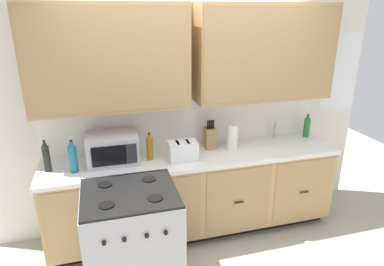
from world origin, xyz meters
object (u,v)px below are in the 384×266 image
at_px(paper_towel_roll, 232,137).
at_px(bottle_green, 307,126).
at_px(knife_block, 210,138).
at_px(bottle_dark, 46,156).
at_px(toaster, 183,151).
at_px(microwave, 112,148).
at_px(bottle_teal, 73,156).
at_px(bottle_amber, 150,146).
at_px(stove_range, 133,241).

relative_size(paper_towel_roll, bottle_green, 0.97).
height_order(knife_block, bottle_dark, knife_block).
distance_m(toaster, bottle_green, 1.55).
relative_size(microwave, bottle_green, 1.80).
bearing_deg(bottle_teal, bottle_amber, 7.06).
xyz_separation_m(toaster, bottle_teal, (-1.01, 0.02, 0.05)).
height_order(bottle_amber, bottle_teal, bottle_teal).
height_order(toaster, knife_block, knife_block).
height_order(stove_range, bottle_teal, bottle_teal).
bearing_deg(bottle_teal, knife_block, 8.63).
bearing_deg(bottle_teal, stove_range, -52.26).
relative_size(toaster, knife_block, 0.90).
bearing_deg(stove_range, bottle_dark, 136.12).
distance_m(stove_range, bottle_teal, 0.92).
relative_size(microwave, bottle_amber, 1.75).
height_order(bottle_green, bottle_amber, bottle_amber).
height_order(stove_range, toaster, toaster).
height_order(bottle_green, bottle_teal, bottle_teal).
height_order(knife_block, bottle_green, knife_block).
height_order(knife_block, paper_towel_roll, knife_block).
distance_m(microwave, bottle_dark, 0.59).
xyz_separation_m(knife_block, paper_towel_roll, (0.22, -0.08, 0.01)).
relative_size(stove_range, bottle_green, 3.56).
distance_m(stove_range, paper_towel_roll, 1.45).
distance_m(stove_range, toaster, 0.95).
distance_m(knife_block, bottle_teal, 1.38).
bearing_deg(toaster, paper_towel_roll, 14.10).
xyz_separation_m(bottle_green, bottle_amber, (-1.84, -0.14, 0.00)).
height_order(stove_range, bottle_dark, bottle_dark).
relative_size(bottle_dark, bottle_teal, 0.98).
distance_m(bottle_green, bottle_dark, 2.77).
bearing_deg(bottle_amber, knife_block, 10.29).
relative_size(toaster, bottle_amber, 1.02).
bearing_deg(bottle_dark, paper_towel_roll, 1.40).
height_order(stove_range, paper_towel_roll, paper_towel_roll).
distance_m(stove_range, bottle_amber, 0.90).
bearing_deg(toaster, bottle_amber, 160.66).
relative_size(microwave, knife_block, 1.55).
bearing_deg(stove_range, toaster, 43.40).
xyz_separation_m(stove_range, bottle_amber, (0.27, 0.65, 0.57)).
bearing_deg(paper_towel_roll, stove_range, -149.09).
relative_size(stove_range, toaster, 3.39).
bearing_deg(paper_towel_roll, bottle_teal, -175.52).
bearing_deg(bottle_teal, bottle_green, 5.17).
bearing_deg(knife_block, bottle_green, 1.14).
relative_size(bottle_green, bottle_teal, 0.87).
relative_size(bottle_dark, bottle_amber, 1.09).
bearing_deg(bottle_green, microwave, -177.30).
bearing_deg(microwave, bottle_dark, -175.37).
relative_size(knife_block, bottle_teal, 1.01).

